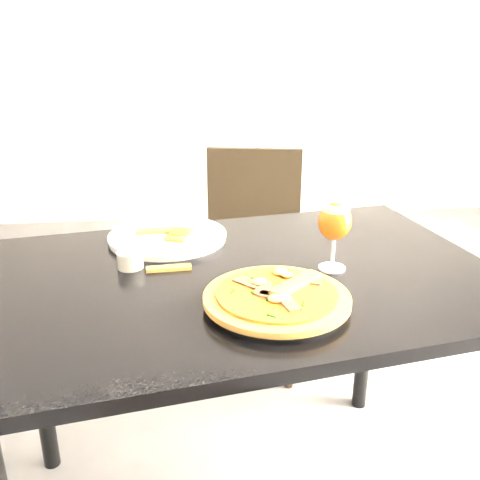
{
  "coord_description": "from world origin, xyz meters",
  "views": [
    {
      "loc": [
        -0.37,
        -0.83,
        1.28
      ],
      "look_at": [
        -0.24,
        0.33,
        0.83
      ],
      "focal_mm": 40.0,
      "sensor_mm": 36.0,
      "label": 1
    }
  ],
  "objects": [
    {
      "name": "beer_glass",
      "position": [
        -0.02,
        0.32,
        0.87
      ],
      "size": [
        0.08,
        0.08,
        0.17
      ],
      "color": "silver",
      "rests_on": "dining_table"
    },
    {
      "name": "chair_far",
      "position": [
        -0.1,
        1.13,
        0.48
      ],
      "size": [
        0.47,
        0.47,
        0.86
      ],
      "rotation": [
        0.0,
        0.0,
        -0.2
      ],
      "color": "black",
      "rests_on": "ground"
    },
    {
      "name": "sauce_cup",
      "position": [
        -0.5,
        0.38,
        0.77
      ],
      "size": [
        0.06,
        0.06,
        0.04
      ],
      "color": "#B6B4A3",
      "rests_on": "dining_table"
    },
    {
      "name": "dining_table",
      "position": [
        -0.23,
        0.32,
        0.66
      ],
      "size": [
        1.32,
        0.99,
        0.75
      ],
      "rotation": [
        0.0,
        0.0,
        0.17
      ],
      "color": "black",
      "rests_on": "ground"
    },
    {
      "name": "plate_second",
      "position": [
        -0.42,
        0.56,
        0.76
      ],
      "size": [
        0.44,
        0.44,
        0.02
      ],
      "primitive_type": "cylinder",
      "rotation": [
        0.0,
        0.0,
        0.5
      ],
      "color": "silver",
      "rests_on": "dining_table"
    },
    {
      "name": "pizza",
      "position": [
        -0.18,
        0.14,
        0.77
      ],
      "size": [
        0.31,
        0.31,
        0.03
      ],
      "rotation": [
        0.0,
        0.0,
        0.39
      ],
      "color": "brown",
      "rests_on": "plate_main"
    },
    {
      "name": "loose_crust",
      "position": [
        -0.41,
        0.36,
        0.75
      ],
      "size": [
        0.11,
        0.03,
        0.01
      ],
      "primitive_type": "cube",
      "rotation": [
        0.0,
        0.0,
        0.07
      ],
      "color": "brown",
      "rests_on": "dining_table"
    },
    {
      "name": "crust_scraps",
      "position": [
        -0.4,
        0.55,
        0.77
      ],
      "size": [
        0.17,
        0.11,
        0.01
      ],
      "rotation": [
        0.0,
        0.0,
        0.49
      ],
      "color": "brown",
      "rests_on": "plate_second"
    },
    {
      "name": "plate_main",
      "position": [
        -0.18,
        0.15,
        0.76
      ],
      "size": [
        0.34,
        0.34,
        0.01
      ],
      "primitive_type": "cylinder",
      "rotation": [
        0.0,
        0.0,
        0.38
      ],
      "color": "silver",
      "rests_on": "dining_table"
    }
  ]
}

